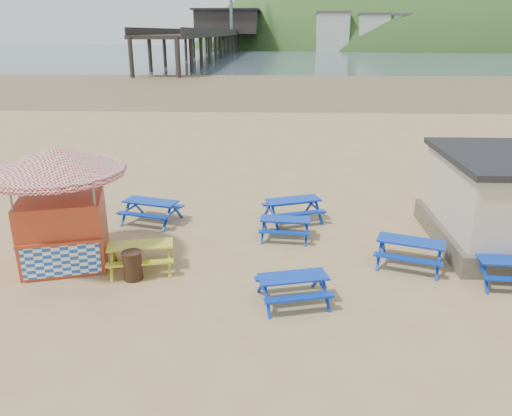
{
  "coord_description": "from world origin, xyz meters",
  "views": [
    {
      "loc": [
        1.39,
        -15.03,
        6.87
      ],
      "look_at": [
        0.65,
        1.5,
        1.0
      ],
      "focal_mm": 35.0,
      "sensor_mm": 36.0,
      "label": 1
    }
  ],
  "objects_px": {
    "picnic_table_blue_a": "(151,211)",
    "litter_bin": "(133,265)",
    "ice_cream_kiosk": "(59,192)",
    "picnic_table_yellow": "(141,256)",
    "picnic_table_blue_b": "(285,228)"
  },
  "relations": [
    {
      "from": "picnic_table_yellow",
      "to": "picnic_table_blue_a",
      "type": "bearing_deg",
      "value": 87.33
    },
    {
      "from": "picnic_table_blue_a",
      "to": "picnic_table_yellow",
      "type": "xyz_separation_m",
      "value": [
        0.66,
        -3.95,
        -0.02
      ]
    },
    {
      "from": "ice_cream_kiosk",
      "to": "picnic_table_blue_b",
      "type": "bearing_deg",
      "value": 2.51
    },
    {
      "from": "picnic_table_blue_b",
      "to": "picnic_table_yellow",
      "type": "xyz_separation_m",
      "value": [
        -4.41,
        -2.61,
        0.04
      ]
    },
    {
      "from": "picnic_table_blue_b",
      "to": "litter_bin",
      "type": "height_order",
      "value": "litter_bin"
    },
    {
      "from": "picnic_table_blue_b",
      "to": "ice_cream_kiosk",
      "type": "height_order",
      "value": "ice_cream_kiosk"
    },
    {
      "from": "ice_cream_kiosk",
      "to": "litter_bin",
      "type": "relative_size",
      "value": 5.87
    },
    {
      "from": "picnic_table_blue_a",
      "to": "ice_cream_kiosk",
      "type": "height_order",
      "value": "ice_cream_kiosk"
    },
    {
      "from": "litter_bin",
      "to": "picnic_table_blue_b",
      "type": "bearing_deg",
      "value": 36.48
    },
    {
      "from": "picnic_table_yellow",
      "to": "ice_cream_kiosk",
      "type": "xyz_separation_m",
      "value": [
        -2.44,
        0.36,
        1.92
      ]
    },
    {
      "from": "picnic_table_yellow",
      "to": "ice_cream_kiosk",
      "type": "bearing_deg",
      "value": 159.62
    },
    {
      "from": "ice_cream_kiosk",
      "to": "picnic_table_yellow",
      "type": "bearing_deg",
      "value": -24.02
    },
    {
      "from": "ice_cream_kiosk",
      "to": "litter_bin",
      "type": "bearing_deg",
      "value": -39.66
    },
    {
      "from": "picnic_table_blue_a",
      "to": "litter_bin",
      "type": "distance_m",
      "value": 4.68
    },
    {
      "from": "picnic_table_yellow",
      "to": "litter_bin",
      "type": "distance_m",
      "value": 0.7
    }
  ]
}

